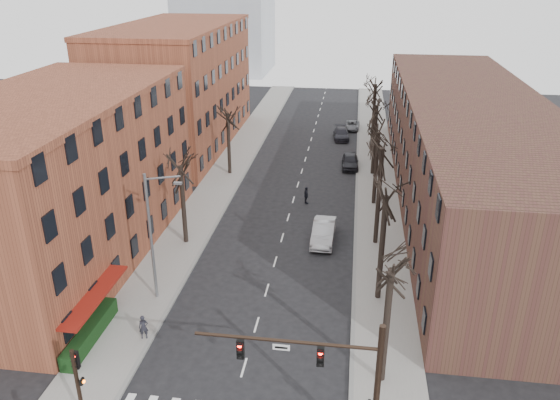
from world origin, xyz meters
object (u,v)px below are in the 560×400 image
at_px(parked_car_mid, 341,134).
at_px(silver_sedan, 324,232).
at_px(parked_car_near, 350,161).
at_px(pedestrian_a, 144,327).

bearing_deg(parked_car_mid, silver_sedan, -95.68).
distance_m(parked_car_near, parked_car_mid, 10.86).
relative_size(parked_car_mid, pedestrian_a, 3.04).
bearing_deg(silver_sedan, parked_car_near, 85.78).
bearing_deg(parked_car_mid, pedestrian_a, -108.22).
xyz_separation_m(silver_sedan, parked_car_near, (1.77, 18.03, -0.06)).
bearing_deg(silver_sedan, pedestrian_a, -123.09).
distance_m(silver_sedan, pedestrian_a, 17.32).
distance_m(silver_sedan, parked_car_near, 18.11).
bearing_deg(silver_sedan, parked_car_mid, 90.60).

